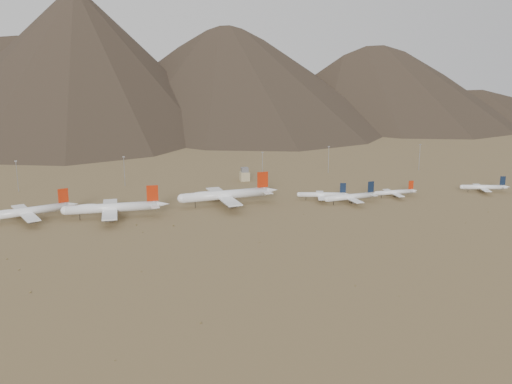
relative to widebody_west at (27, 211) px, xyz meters
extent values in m
plane|color=#93754C|center=(141.00, -30.95, -6.59)|extent=(3000.00, 3000.00, 0.00)
cylinder|color=white|center=(-0.26, -0.09, -0.07)|extent=(52.29, 23.26, 5.53)
cone|color=white|center=(27.98, 10.02, 0.35)|extent=(10.75, 7.94, 4.98)
cube|color=white|center=(-1.27, -0.45, -0.90)|extent=(24.61, 49.11, 0.69)
cube|color=white|center=(23.94, 8.57, 0.48)|extent=(10.83, 19.19, 0.33)
cube|color=#AF250A|center=(22.94, 8.21, 7.61)|extent=(6.72, 2.82, 9.82)
cylinder|color=black|center=(0.28, 1.57, -4.71)|extent=(0.45, 0.45, 3.75)
cylinder|color=black|center=(1.22, -1.03, -4.71)|extent=(0.45, 0.45, 3.75)
ellipsoid|color=white|center=(-13.37, -4.79, 1.45)|extent=(17.53, 9.68, 3.32)
cylinder|color=slate|center=(-4.58, 8.79, -2.27)|extent=(5.88, 4.15, 2.49)
cylinder|color=slate|center=(2.04, -9.70, -2.27)|extent=(5.88, 4.15, 2.49)
cylinder|color=slate|center=(-7.55, 17.11, -2.27)|extent=(5.88, 4.15, 2.49)
cylinder|color=slate|center=(5.02, -18.02, -2.27)|extent=(5.88, 4.15, 2.49)
cylinder|color=white|center=(55.08, -7.40, 0.78)|extent=(60.64, 7.12, 6.26)
sphere|color=white|center=(24.81, -6.97, 0.78)|extent=(6.13, 6.13, 6.13)
cone|color=white|center=(88.99, -7.89, 1.25)|extent=(10.98, 5.79, 5.63)
cube|color=white|center=(53.87, -7.38, -0.16)|extent=(10.48, 55.64, 0.78)
cube|color=white|center=(84.14, -7.82, 1.41)|extent=(5.75, 21.17, 0.38)
cube|color=#AF250A|center=(82.93, -7.80, 9.46)|extent=(7.88, 0.68, 11.10)
cylinder|color=black|center=(33.89, -7.10, -4.47)|extent=(0.40, 0.40, 4.24)
cylinder|color=black|center=(56.31, -5.85, -4.47)|extent=(0.50, 0.50, 4.24)
cylinder|color=black|center=(56.27, -8.98, -4.47)|extent=(0.50, 0.50, 4.24)
ellipsoid|color=white|center=(39.34, -7.18, 2.50)|extent=(19.44, 4.97, 3.75)
cylinder|color=slate|center=(54.03, 3.72, -1.71)|extent=(6.10, 2.90, 2.82)
cylinder|color=slate|center=(53.71, -18.48, -1.71)|extent=(6.10, 2.90, 2.82)
cylinder|color=slate|center=(54.17, 13.71, -1.71)|extent=(6.10, 2.90, 2.82)
cylinder|color=slate|center=(53.57, -28.47, -1.71)|extent=(6.10, 2.90, 2.82)
cylinder|color=white|center=(137.05, 8.21, 1.36)|extent=(65.62, 13.48, 6.74)
sphere|color=white|center=(104.59, 4.82, 1.36)|extent=(6.61, 6.61, 6.61)
cone|color=white|center=(173.41, 12.00, 1.86)|extent=(12.32, 7.26, 6.07)
cube|color=white|center=(135.75, 8.07, 0.34)|extent=(16.59, 60.59, 0.84)
cube|color=white|center=(168.21, 11.46, 2.03)|extent=(8.20, 23.22, 0.40)
cube|color=#AF250A|center=(166.92, 11.32, 10.71)|extent=(8.50, 1.48, 11.97)
cylinder|color=black|center=(114.33, 5.84, -4.30)|extent=(0.44, 0.44, 4.57)
cylinder|color=black|center=(138.18, 10.02, -4.30)|extent=(0.54, 0.54, 4.57)
cylinder|color=black|center=(138.53, 6.67, -4.30)|extent=(0.54, 0.54, 4.57)
ellipsoid|color=white|center=(120.17, 6.45, 3.21)|extent=(21.30, 7.20, 4.05)
cylinder|color=slate|center=(134.51, 19.97, -1.33)|extent=(6.81, 3.70, 3.04)
cylinder|color=slate|center=(137.00, -3.83, -1.33)|extent=(6.81, 3.70, 3.04)
cylinder|color=slate|center=(133.40, 30.69, -1.33)|extent=(6.81, 3.70, 3.04)
cylinder|color=slate|center=(138.11, -14.54, -1.33)|extent=(6.81, 3.70, 3.04)
cylinder|color=white|center=(212.25, 4.22, -2.11)|extent=(34.50, 13.41, 3.78)
sphere|color=white|center=(195.53, 9.11, -2.11)|extent=(3.71, 3.71, 3.71)
cone|color=white|center=(230.97, -1.26, -1.82)|extent=(6.97, 5.03, 3.40)
cube|color=white|center=(211.58, 4.41, -2.67)|extent=(13.73, 30.23, 0.47)
cube|color=white|center=(228.30, -0.48, -1.73)|extent=(6.20, 11.77, 0.23)
cube|color=black|center=(227.63, -0.28, 3.52)|extent=(4.44, 1.60, 7.47)
cylinder|color=black|center=(200.54, 7.64, -5.29)|extent=(0.40, 0.40, 2.59)
cylinder|color=black|center=(213.18, 4.93, -5.29)|extent=(0.50, 0.50, 2.59)
cylinder|color=black|center=(212.65, 3.11, -5.29)|extent=(0.50, 0.50, 2.59)
cylinder|color=slate|center=(213.92, 12.44, -3.61)|extent=(3.82, 2.61, 1.70)
cylinder|color=slate|center=(209.23, -3.61, -3.61)|extent=(3.82, 2.61, 1.70)
cylinder|color=white|center=(229.48, -9.58, -1.55)|extent=(39.42, 8.63, 4.25)
sphere|color=white|center=(210.01, -11.78, -1.55)|extent=(4.17, 4.17, 4.17)
cone|color=white|center=(251.29, -7.11, -1.23)|extent=(7.44, 4.60, 3.83)
cube|color=white|center=(228.70, -9.67, -2.19)|extent=(10.00, 34.08, 0.53)
cube|color=white|center=(248.17, -7.47, -1.12)|extent=(4.94, 13.08, 0.26)
cube|color=black|center=(247.39, -7.55, 4.78)|extent=(5.10, 0.95, 8.40)
cylinder|color=black|center=(215.85, -11.12, -5.13)|extent=(0.45, 0.45, 2.91)
cylinder|color=black|center=(230.14, -8.43, -5.13)|extent=(0.56, 0.56, 2.91)
cylinder|color=black|center=(230.38, -10.55, -5.13)|extent=(0.56, 0.56, 2.91)
cylinder|color=slate|center=(227.65, -0.32, -3.24)|extent=(4.11, 2.34, 1.91)
cylinder|color=slate|center=(229.76, -19.01, -3.24)|extent=(4.11, 2.34, 1.91)
cylinder|color=white|center=(271.16, -0.18, -2.54)|extent=(31.50, 3.96, 3.41)
sphere|color=white|center=(255.44, -0.46, -2.54)|extent=(3.35, 3.35, 3.35)
cone|color=white|center=(288.77, 0.12, -2.29)|extent=(5.71, 3.17, 3.07)
cube|color=white|center=(270.54, -0.19, -3.05)|extent=(5.50, 27.04, 0.43)
cube|color=white|center=(286.26, 0.08, -2.20)|extent=(3.01, 10.29, 0.20)
cube|color=#AF250A|center=(285.63, 0.07, 2.53)|extent=(4.09, 0.38, 6.74)
cylinder|color=black|center=(260.16, -0.37, -5.42)|extent=(0.36, 0.36, 2.34)
cylinder|color=black|center=(271.78, 0.68, -5.42)|extent=(0.45, 0.45, 2.34)
cylinder|color=black|center=(271.81, -1.03, -5.42)|extent=(0.45, 0.45, 2.34)
cylinder|color=slate|center=(270.40, 7.35, -3.90)|extent=(3.17, 1.59, 1.54)
cylinder|color=slate|center=(270.67, -7.74, -3.90)|extent=(3.17, 1.59, 1.54)
cylinder|color=white|center=(349.42, -2.59, -2.24)|extent=(33.54, 12.75, 3.67)
sphere|color=white|center=(333.16, 2.02, -2.24)|extent=(3.60, 3.60, 3.60)
cone|color=white|center=(367.64, -7.75, -1.96)|extent=(6.76, 4.84, 3.30)
cube|color=white|center=(348.77, -2.40, -2.79)|extent=(13.11, 29.36, 0.46)
cube|color=white|center=(365.04, -7.01, -1.87)|extent=(5.93, 11.43, 0.22)
cube|color=black|center=(364.39, -6.83, 3.22)|extent=(4.32, 1.52, 7.25)
cylinder|color=black|center=(338.04, 0.64, -5.33)|extent=(0.39, 0.39, 2.51)
cylinder|color=black|center=(350.33, -1.89, -5.33)|extent=(0.48, 0.48, 2.51)
cylinder|color=black|center=(349.82, -3.66, -5.33)|extent=(0.48, 0.48, 2.51)
cylinder|color=slate|center=(350.99, 5.41, -3.70)|extent=(3.70, 2.51, 1.65)
cylinder|color=slate|center=(346.56, -10.21, -3.70)|extent=(3.70, 2.51, 1.65)
cube|color=tan|center=(171.00, 89.05, -2.59)|extent=(8.00, 8.00, 8.00)
cube|color=slate|center=(171.00, 89.05, 3.41)|extent=(6.00, 6.00, 4.00)
cylinder|color=gray|center=(-19.09, 94.54, 5.91)|extent=(0.50, 0.50, 25.00)
cube|color=gray|center=(-19.09, 94.54, 18.71)|extent=(2.00, 0.60, 0.80)
cylinder|color=gray|center=(66.61, 93.82, 5.91)|extent=(0.50, 0.50, 25.00)
cube|color=gray|center=(66.61, 93.82, 18.71)|extent=(2.00, 0.60, 0.80)
cylinder|color=gray|center=(186.92, 87.28, 5.91)|extent=(0.50, 0.50, 25.00)
cube|color=gray|center=(186.92, 87.28, 18.71)|extent=(2.00, 0.60, 0.80)
cylinder|color=gray|center=(256.73, 104.76, 5.91)|extent=(0.50, 0.50, 25.00)
cube|color=gray|center=(256.73, 104.76, 18.71)|extent=(2.00, 0.60, 0.80)
cylinder|color=gray|center=(347.54, 95.29, 5.91)|extent=(0.50, 0.50, 25.00)
cube|color=gray|center=(347.54, 95.29, 18.71)|extent=(2.00, 0.60, 0.80)
ellipsoid|color=olive|center=(185.41, -31.52, -6.38)|extent=(0.69, 0.69, 0.41)
ellipsoid|color=olive|center=(16.83, -129.15, -6.25)|extent=(1.06, 1.06, 0.68)
ellipsoid|color=olive|center=(73.48, -46.10, -6.30)|extent=(0.69, 0.69, 0.56)
ellipsoid|color=olive|center=(145.94, -63.86, -6.37)|extent=(0.51, 0.51, 0.42)
ellipsoid|color=olive|center=(282.85, -78.21, -6.34)|extent=(0.68, 0.68, 0.49)
ellipsoid|color=olive|center=(139.71, -84.18, -6.37)|extent=(0.82, 0.82, 0.43)
ellipsoid|color=olive|center=(54.61, -202.32, -6.38)|extent=(0.50, 0.50, 0.41)
ellipsoid|color=olive|center=(156.17, -68.64, -6.38)|extent=(0.50, 0.50, 0.42)
ellipsoid|color=olive|center=(182.51, -175.62, -6.42)|extent=(0.55, 0.55, 0.32)
ellipsoid|color=olive|center=(68.82, -114.78, -6.41)|extent=(0.69, 0.69, 0.36)
ellipsoid|color=olive|center=(167.70, -159.30, -6.39)|extent=(0.76, 0.76, 0.40)
ellipsoid|color=olive|center=(93.75, -36.82, -6.13)|extent=(1.09, 1.09, 0.91)
ellipsoid|color=olive|center=(70.31, -29.13, -6.19)|extent=(1.03, 1.03, 0.80)
ellipsoid|color=olive|center=(-1.34, -77.74, -6.29)|extent=(0.88, 0.88, 0.59)
ellipsoid|color=olive|center=(89.29, -180.43, -6.22)|extent=(0.81, 0.81, 0.72)
ellipsoid|color=olive|center=(7.41, -96.86, -6.27)|extent=(0.75, 0.75, 0.63)
ellipsoid|color=olive|center=(314.86, -57.89, -6.27)|extent=(0.80, 0.80, 0.63)
camera|label=1|loc=(58.11, -396.31, 100.62)|focal=40.00mm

